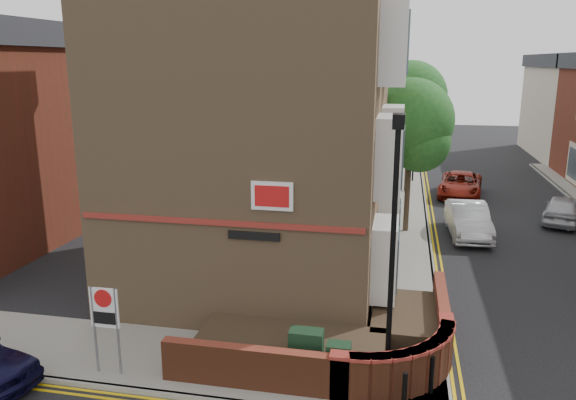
# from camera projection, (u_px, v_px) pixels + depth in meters

# --- Properties ---
(pavement_corner) EXTENTS (13.00, 3.00, 0.12)m
(pavement_corner) POSITION_uv_depth(u_px,v_px,m) (184.00, 360.00, 14.28)
(pavement_corner) COLOR gray
(pavement_corner) RESTS_ON ground
(pavement_main) EXTENTS (2.00, 32.00, 0.12)m
(pavement_main) POSITION_uv_depth(u_px,v_px,m) (405.00, 219.00, 26.99)
(pavement_main) COLOR gray
(pavement_main) RESTS_ON ground
(kerb_side) EXTENTS (13.00, 0.15, 0.12)m
(kerb_side) POSITION_uv_depth(u_px,v_px,m) (159.00, 393.00, 12.86)
(kerb_side) COLOR gray
(kerb_side) RESTS_ON ground
(kerb_main_near) EXTENTS (0.15, 32.00, 0.12)m
(kerb_main_near) POSITION_uv_depth(u_px,v_px,m) (427.00, 221.00, 26.79)
(kerb_main_near) COLOR gray
(kerb_main_near) RESTS_ON ground
(yellow_lines_main) EXTENTS (0.28, 32.00, 0.01)m
(yellow_lines_main) POSITION_uv_depth(u_px,v_px,m) (432.00, 222.00, 26.75)
(yellow_lines_main) COLOR gold
(yellow_lines_main) RESTS_ON ground
(corner_building) EXTENTS (8.95, 10.40, 13.60)m
(corner_building) POSITION_uv_depth(u_px,v_px,m) (267.00, 99.00, 18.85)
(corner_building) COLOR #8C6C4B
(corner_building) RESTS_ON ground
(garden_wall) EXTENTS (6.80, 6.00, 1.20)m
(garden_wall) POSITION_uv_depth(u_px,v_px,m) (325.00, 357.00, 14.56)
(garden_wall) COLOR brown
(garden_wall) RESTS_ON ground
(lamppost) EXTENTS (0.25, 0.50, 6.30)m
(lamppost) POSITION_uv_depth(u_px,v_px,m) (392.00, 256.00, 12.21)
(lamppost) COLOR black
(lamppost) RESTS_ON pavement_corner
(utility_cabinet_large) EXTENTS (0.80, 0.45, 1.20)m
(utility_cabinet_large) POSITION_uv_depth(u_px,v_px,m) (306.00, 354.00, 13.31)
(utility_cabinet_large) COLOR #16321A
(utility_cabinet_large) RESTS_ON pavement_corner
(utility_cabinet_small) EXTENTS (0.55, 0.40, 1.10)m
(utility_cabinet_small) POSITION_uv_depth(u_px,v_px,m) (338.00, 366.00, 12.88)
(utility_cabinet_small) COLOR #16321A
(utility_cabinet_small) RESTS_ON pavement_corner
(bollard_near) EXTENTS (0.11, 0.11, 0.90)m
(bollard_near) POSITION_uv_depth(u_px,v_px,m) (404.00, 392.00, 12.04)
(bollard_near) COLOR black
(bollard_near) RESTS_ON pavement_corner
(bollard_far) EXTENTS (0.11, 0.11, 0.90)m
(bollard_far) POSITION_uv_depth(u_px,v_px,m) (432.00, 375.00, 12.68)
(bollard_far) COLOR black
(bollard_far) RESTS_ON pavement_corner
(zone_sign) EXTENTS (0.72, 0.07, 2.20)m
(zone_sign) POSITION_uv_depth(u_px,v_px,m) (105.00, 315.00, 13.24)
(zone_sign) COLOR slate
(zone_sign) RESTS_ON pavement_corner
(far_terrace_cream) EXTENTS (5.40, 12.40, 8.00)m
(far_terrace_cream) POSITION_uv_depth(u_px,v_px,m) (569.00, 105.00, 44.48)
(far_terrace_cream) COLOR #BFB29D
(far_terrace_cream) RESTS_ON ground
(tree_near) EXTENTS (3.64, 3.65, 6.70)m
(tree_near) POSITION_uv_depth(u_px,v_px,m) (411.00, 127.00, 24.01)
(tree_near) COLOR #382B1E
(tree_near) RESTS_ON pavement_main
(tree_mid) EXTENTS (4.03, 4.03, 7.42)m
(tree_mid) POSITION_uv_depth(u_px,v_px,m) (410.00, 103.00, 31.50)
(tree_mid) COLOR #382B1E
(tree_mid) RESTS_ON pavement_main
(tree_far) EXTENTS (3.81, 3.81, 7.00)m
(tree_far) POSITION_uv_depth(u_px,v_px,m) (410.00, 99.00, 39.17)
(tree_far) COLOR #382B1E
(tree_far) RESTS_ON pavement_main
(traffic_light_assembly) EXTENTS (0.20, 0.16, 4.20)m
(traffic_light_assembly) POSITION_uv_depth(u_px,v_px,m) (415.00, 139.00, 34.81)
(traffic_light_assembly) COLOR black
(traffic_light_assembly) RESTS_ON pavement_main
(silver_car_near) EXTENTS (1.78, 4.50, 1.46)m
(silver_car_near) POSITION_uv_depth(u_px,v_px,m) (468.00, 220.00, 24.46)
(silver_car_near) COLOR #B2B4BA
(silver_car_near) RESTS_ON ground
(red_car_main) EXTENTS (2.89, 5.14, 1.36)m
(red_car_main) POSITION_uv_depth(u_px,v_px,m) (460.00, 185.00, 31.68)
(red_car_main) COLOR maroon
(red_car_main) RESTS_ON ground
(silver_car_far) EXTENTS (2.71, 4.24, 1.35)m
(silver_car_far) POSITION_uv_depth(u_px,v_px,m) (563.00, 209.00, 26.47)
(silver_car_far) COLOR #ABADB3
(silver_car_far) RESTS_ON ground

